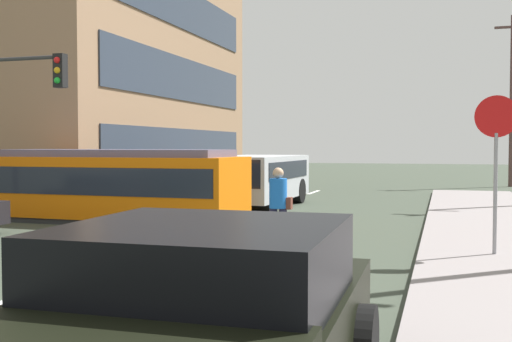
% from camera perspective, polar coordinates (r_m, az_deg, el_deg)
% --- Properties ---
extents(ground_plane, '(120.00, 120.00, 0.00)m').
position_cam_1_polar(ground_plane, '(15.75, -4.09, -5.35)').
color(ground_plane, '#3B4437').
extents(lane_stripe_2, '(0.16, 2.40, 0.01)m').
position_cam_1_polar(lane_stripe_2, '(12.15, -10.98, -7.66)').
color(lane_stripe_2, silver).
rests_on(lane_stripe_2, ground).
extents(lane_stripe_3, '(0.16, 2.40, 0.01)m').
position_cam_1_polar(lane_stripe_3, '(22.10, 2.20, -3.11)').
color(lane_stripe_3, silver).
rests_on(lane_stripe_3, ground).
extents(lane_stripe_4, '(0.16, 2.40, 0.01)m').
position_cam_1_polar(lane_stripe_4, '(27.92, 5.37, -1.98)').
color(lane_stripe_4, silver).
rests_on(lane_stripe_4, ground).
extents(streetcar_tram, '(7.34, 2.67, 2.01)m').
position_cam_1_polar(streetcar_tram, '(17.67, -13.03, -1.18)').
color(streetcar_tram, orange).
rests_on(streetcar_tram, ground).
extents(city_bus, '(2.70, 5.50, 1.76)m').
position_cam_1_polar(city_bus, '(21.31, -0.13, -0.60)').
color(city_bus, '#ADB1B6').
rests_on(city_bus, ground).
extents(pedestrian_crossing, '(0.45, 0.36, 1.67)m').
position_cam_1_polar(pedestrian_crossing, '(12.41, 2.11, -3.03)').
color(pedestrian_crossing, '#23213D').
rests_on(pedestrian_crossing, ground).
extents(parked_sedan_far, '(2.15, 4.46, 1.19)m').
position_cam_1_polar(parked_sedan_far, '(22.38, -13.49, -1.52)').
color(parked_sedan_far, navy).
rests_on(parked_sedan_far, ground).
extents(parked_sedan_furthest, '(2.07, 4.39, 1.19)m').
position_cam_1_polar(parked_sedan_furthest, '(27.61, -5.42, -0.74)').
color(parked_sedan_furthest, '#A5261F').
rests_on(parked_sedan_furthest, ground).
extents(stop_sign, '(0.76, 0.07, 2.88)m').
position_cam_1_polar(stop_sign, '(11.91, 21.42, 2.60)').
color(stop_sign, gray).
rests_on(stop_sign, sidewalk_curb_right).
extents(traffic_light_mast, '(2.88, 0.33, 4.53)m').
position_cam_1_polar(traffic_light_mast, '(17.03, -21.82, 5.87)').
color(traffic_light_mast, '#333333').
rests_on(traffic_light_mast, ground).
extents(utility_pole_far, '(1.80, 0.24, 8.79)m').
position_cam_1_polar(utility_pole_far, '(34.29, 22.70, 6.30)').
color(utility_pole_far, brown).
rests_on(utility_pole_far, ground).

